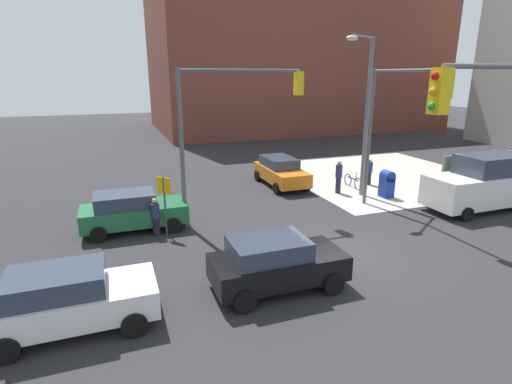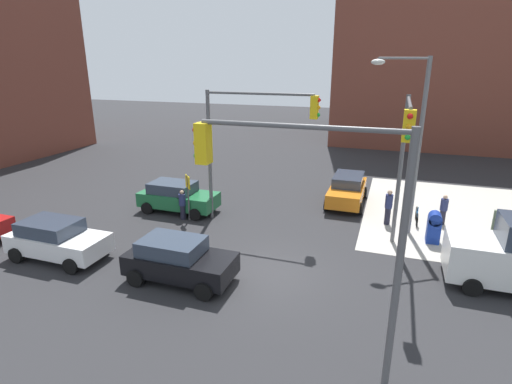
# 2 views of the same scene
# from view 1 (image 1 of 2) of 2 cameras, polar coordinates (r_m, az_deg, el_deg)

# --- Properties ---
(ground_plane) EXTENTS (120.00, 120.00, 0.00)m
(ground_plane) POSITION_cam_1_polar(r_m,az_deg,el_deg) (14.95, 10.74, -8.40)
(ground_plane) COLOR #28282B
(sidewalk_corner) EXTENTS (12.00, 12.00, 0.01)m
(sidewalk_corner) POSITION_cam_1_polar(r_m,az_deg,el_deg) (26.89, 17.58, 2.29)
(sidewalk_corner) COLOR #ADA89E
(sidewalk_corner) RESTS_ON ground
(building_warehouse_north) EXTENTS (32.00, 18.00, 17.76)m
(building_warehouse_north) POSITION_cam_1_polar(r_m,az_deg,el_deg) (50.39, 5.27, 19.36)
(building_warehouse_north) COLOR brown
(building_warehouse_north) RESTS_ON ground
(smokestack) EXTENTS (1.80, 1.80, 17.72)m
(smokestack) POSITION_cam_1_polar(r_m,az_deg,el_deg) (54.49, 21.18, 18.14)
(smokestack) COLOR brown
(smokestack) RESTS_ON ground
(traffic_signal_nw_corner) EXTENTS (5.53, 0.36, 6.50)m
(traffic_signal_nw_corner) POSITION_cam_1_polar(r_m,az_deg,el_deg) (16.84, -3.59, 11.03)
(traffic_signal_nw_corner) COLOR #59595B
(traffic_signal_nw_corner) RESTS_ON ground
(traffic_signal_ne_corner) EXTENTS (0.36, 4.73, 6.50)m
(traffic_signal_ne_corner) POSITION_cam_1_polar(r_m,az_deg,el_deg) (18.53, 19.38, 10.49)
(traffic_signal_ne_corner) COLOR #59595B
(traffic_signal_ne_corner) RESTS_ON ground
(street_lamp_corner) EXTENTS (2.39, 1.59, 8.00)m
(street_lamp_corner) POSITION_cam_1_polar(r_m,az_deg,el_deg) (21.04, 15.27, 11.74)
(street_lamp_corner) COLOR slate
(street_lamp_corner) RESTS_ON ground
(warning_sign_two_way) EXTENTS (0.48, 0.48, 2.40)m
(warning_sign_two_way) POSITION_cam_1_polar(r_m,az_deg,el_deg) (16.08, -12.95, -0.51)
(warning_sign_two_way) COLOR #4C4C4C
(warning_sign_two_way) RESTS_ON ground
(mailbox_blue) EXTENTS (0.56, 0.64, 1.43)m
(mailbox_blue) POSITION_cam_1_polar(r_m,az_deg,el_deg) (21.97, 18.20, 1.23)
(mailbox_blue) COLOR navy
(mailbox_blue) RESTS_ON ground
(hatchback_green) EXTENTS (4.19, 2.02, 1.62)m
(hatchback_green) POSITION_cam_1_polar(r_m,az_deg,el_deg) (17.16, -17.26, -2.56)
(hatchback_green) COLOR #1E6638
(hatchback_green) RESTS_ON ground
(coupe_white) EXTENTS (4.07, 2.02, 1.62)m
(coupe_white) POSITION_cam_1_polar(r_m,az_deg,el_deg) (11.29, -25.15, -13.61)
(coupe_white) COLOR white
(coupe_white) RESTS_ON ground
(coupe_orange) EXTENTS (2.02, 4.39, 1.62)m
(coupe_orange) POSITION_cam_1_polar(r_m,az_deg,el_deg) (23.16, 3.54, 2.98)
(coupe_orange) COLOR orange
(coupe_orange) RESTS_ON ground
(sedan_black) EXTENTS (4.00, 2.02, 1.62)m
(sedan_black) POSITION_cam_1_polar(r_m,az_deg,el_deg) (12.03, 2.85, -10.05)
(sedan_black) COLOR black
(sedan_black) RESTS_ON ground
(van_white_delivery) EXTENTS (5.40, 2.32, 2.62)m
(van_white_delivery) POSITION_cam_1_polar(r_m,az_deg,el_deg) (21.66, 29.68, 1.07)
(van_white_delivery) COLOR white
(van_white_delivery) RESTS_ON ground
(pedestrian_crossing) EXTENTS (0.36, 0.36, 1.56)m
(pedestrian_crossing) POSITION_cam_1_polar(r_m,az_deg,el_deg) (16.35, -14.18, -3.40)
(pedestrian_crossing) COLOR navy
(pedestrian_crossing) RESTS_ON ground
(pedestrian_waiting) EXTENTS (0.36, 0.36, 1.80)m
(pedestrian_waiting) POSITION_cam_1_polar(r_m,az_deg,el_deg) (21.99, 11.73, 2.21)
(pedestrian_waiting) COLOR navy
(pedestrian_waiting) RESTS_ON ground
(pedestrian_walking_north) EXTENTS (0.36, 0.36, 1.54)m
(pedestrian_walking_north) POSITION_cam_1_polar(r_m,az_deg,el_deg) (24.17, 15.86, 2.83)
(pedestrian_walking_north) COLOR navy
(pedestrian_walking_north) RESTS_ON ground
(bicycle_leaning_on_fence) EXTENTS (0.05, 1.75, 0.97)m
(bicycle_leaning_on_fence) POSITION_cam_1_polar(r_m,az_deg,el_deg) (23.44, 13.68, 1.45)
(bicycle_leaning_on_fence) COLOR black
(bicycle_leaning_on_fence) RESTS_ON ground
(bicycle_at_crosswalk) EXTENTS (1.75, 0.05, 0.97)m
(bicycle_at_crosswalk) POSITION_cam_1_polar(r_m,az_deg,el_deg) (18.52, -17.93, -2.86)
(bicycle_at_crosswalk) COLOR black
(bicycle_at_crosswalk) RESTS_ON ground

